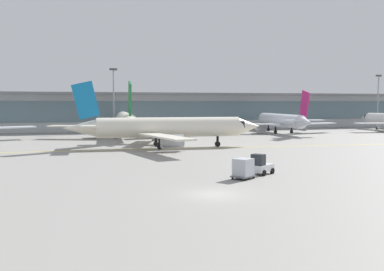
# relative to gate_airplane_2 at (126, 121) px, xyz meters

# --- Properties ---
(ground_plane) EXTENTS (400.00, 400.00, 0.00)m
(ground_plane) POSITION_rel_gate_airplane_2_xyz_m (-1.55, -57.90, -3.29)
(ground_plane) COLOR gray
(taxiway_centreline_stripe) EXTENTS (109.66, 9.40, 0.01)m
(taxiway_centreline_stripe) POSITION_rel_gate_airplane_2_xyz_m (3.62, -24.13, -3.29)
(taxiway_centreline_stripe) COLOR yellow
(taxiway_centreline_stripe) RESTS_ON ground_plane
(terminal_concourse) EXTENTS (221.22, 11.00, 9.60)m
(terminal_concourse) POSITION_rel_gate_airplane_2_xyz_m (-1.55, 23.76, 1.63)
(terminal_concourse) COLOR #B2B7BC
(terminal_concourse) RESTS_ON ground_plane
(gate_airplane_2) EXTENTS (30.68, 33.14, 10.97)m
(gate_airplane_2) POSITION_rel_gate_airplane_2_xyz_m (0.00, 0.00, 0.00)
(gate_airplane_2) COLOR silver
(gate_airplane_2) RESTS_ON ground_plane
(gate_airplane_3) EXTENTS (27.23, 29.36, 9.72)m
(gate_airplane_3) POSITION_rel_gate_airplane_2_xyz_m (36.50, 2.31, -0.38)
(gate_airplane_3) COLOR silver
(gate_airplane_3) RESTS_ON ground_plane
(taxiing_regional_jet) EXTENTS (31.67, 29.35, 10.49)m
(taxiing_regional_jet) POSITION_rel_gate_airplane_2_xyz_m (3.21, -22.10, -0.15)
(taxiing_regional_jet) COLOR silver
(taxiing_regional_jet) RESTS_ON ground_plane
(baggage_tug) EXTENTS (2.94, 2.64, 2.10)m
(baggage_tug) POSITION_rel_gate_airplane_2_xyz_m (6.07, -50.32, -2.40)
(baggage_tug) COLOR silver
(baggage_tug) RESTS_ON ground_plane
(cargo_dolly_lead) EXTENTS (2.64, 2.51, 1.94)m
(cargo_dolly_lead) POSITION_rel_gate_airplane_2_xyz_m (3.35, -52.18, -2.24)
(cargo_dolly_lead) COLOR #595B60
(cargo_dolly_lead) RESTS_ON ground_plane
(apron_light_mast_1) EXTENTS (1.80, 0.36, 15.19)m
(apron_light_mast_1) POSITION_rel_gate_airplane_2_xyz_m (-0.55, 15.86, 5.00)
(apron_light_mast_1) COLOR gray
(apron_light_mast_1) RESTS_ON ground_plane
(apron_light_mast_2) EXTENTS (1.80, 0.36, 14.84)m
(apron_light_mast_2) POSITION_rel_gate_airplane_2_xyz_m (72.96, 14.07, 4.82)
(apron_light_mast_2) COLOR gray
(apron_light_mast_2) RESTS_ON ground_plane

